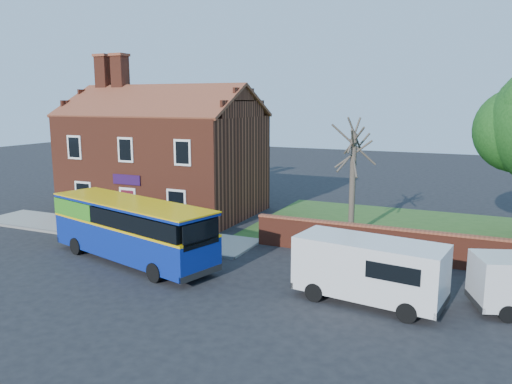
% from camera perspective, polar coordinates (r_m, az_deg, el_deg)
% --- Properties ---
extents(ground, '(120.00, 120.00, 0.00)m').
position_cam_1_polar(ground, '(21.88, -12.04, -9.86)').
color(ground, black).
rests_on(ground, ground).
extents(pavement, '(18.00, 3.50, 0.12)m').
position_cam_1_polar(pavement, '(30.36, -16.34, -4.20)').
color(pavement, gray).
rests_on(pavement, ground).
extents(kerb, '(18.00, 0.15, 0.14)m').
position_cam_1_polar(kerb, '(29.10, -18.58, -4.94)').
color(kerb, slate).
rests_on(kerb, ground).
extents(grass_strip, '(26.00, 12.00, 0.04)m').
position_cam_1_polar(grass_strip, '(30.38, 24.79, -4.82)').
color(grass_strip, '#426B28').
rests_on(grass_strip, ground).
extents(shop_building, '(12.30, 8.13, 10.50)m').
position_cam_1_polar(shop_building, '(34.24, -10.42, 3.38)').
color(shop_building, maroon).
rests_on(shop_building, ground).
extents(boundary_wall, '(22.00, 0.38, 1.60)m').
position_cam_1_polar(boundary_wall, '(24.38, 24.98, -6.50)').
color(boundary_wall, maroon).
rests_on(boundary_wall, ground).
extents(bus, '(9.76, 4.84, 2.89)m').
position_cam_1_polar(bus, '(24.36, -14.49, -3.83)').
color(bus, navy).
rests_on(bus, ground).
extents(van_near, '(5.70, 2.90, 2.39)m').
position_cam_1_polar(van_near, '(19.29, 12.85, -8.46)').
color(van_near, silver).
rests_on(van_near, ground).
extents(bare_tree, '(2.36, 2.81, 6.29)m').
position_cam_1_polar(bare_tree, '(27.92, 10.98, 1.41)').
color(bare_tree, '#4C4238').
rests_on(bare_tree, ground).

